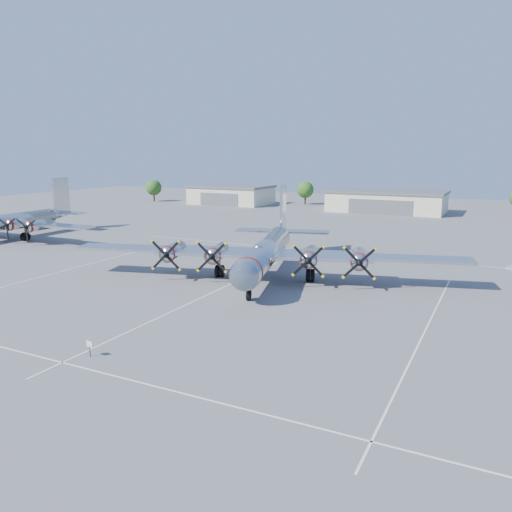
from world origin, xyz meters
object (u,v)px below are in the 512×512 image
at_px(hangar_center, 386,201).
at_px(main_bomber_b29, 267,275).
at_px(info_placard, 90,346).
at_px(hangar_west, 231,195).
at_px(bomber_west, 15,238).
at_px(tree_west, 305,190).
at_px(tree_far_west, 154,188).

height_order(hangar_center, main_bomber_b29, hangar_center).
xyz_separation_m(hangar_center, info_placard, (0.95, -102.25, -1.89)).
bearing_deg(hangar_west, info_placard, -65.80).
height_order(main_bomber_b29, bomber_west, main_bomber_b29).
bearing_deg(info_placard, bomber_west, 155.97).
distance_m(hangar_west, info_placard, 112.12).
xyz_separation_m(hangar_west, tree_west, (20.00, 8.04, 1.51)).
relative_size(tree_far_west, bomber_west, 0.18).
relative_size(hangar_center, bomber_west, 0.76).
relative_size(hangar_west, tree_west, 3.40).
bearing_deg(tree_far_west, main_bomber_b29, -44.29).
relative_size(main_bomber_b29, info_placard, 39.50).
bearing_deg(info_placard, main_bomber_b29, 97.45).
xyz_separation_m(main_bomber_b29, info_placard, (-0.90, -28.18, 0.82)).
bearing_deg(bomber_west, hangar_west, 84.79).
bearing_deg(info_placard, tree_west, 112.53).
bearing_deg(main_bomber_b29, info_placard, -107.40).
bearing_deg(tree_far_west, hangar_center, 3.24).
xyz_separation_m(tree_west, bomber_west, (-24.54, -77.10, -4.22)).
height_order(tree_west, main_bomber_b29, tree_west).
height_order(tree_west, bomber_west, tree_west).
distance_m(hangar_west, main_bomber_b29, 87.69).
height_order(hangar_center, tree_far_west, tree_far_west).
xyz_separation_m(hangar_west, info_placard, (45.95, -102.25, -1.89)).
relative_size(hangar_center, info_placard, 24.55).
distance_m(hangar_west, hangar_center, 45.00).
relative_size(hangar_center, tree_far_west, 4.31).
relative_size(hangar_west, tree_far_west, 3.40).
bearing_deg(hangar_west, bomber_west, -93.77).
xyz_separation_m(tree_west, info_placard, (25.95, -110.29, -3.40)).
distance_m(tree_west, main_bomber_b29, 86.49).
bearing_deg(main_bomber_b29, tree_west, 92.55).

